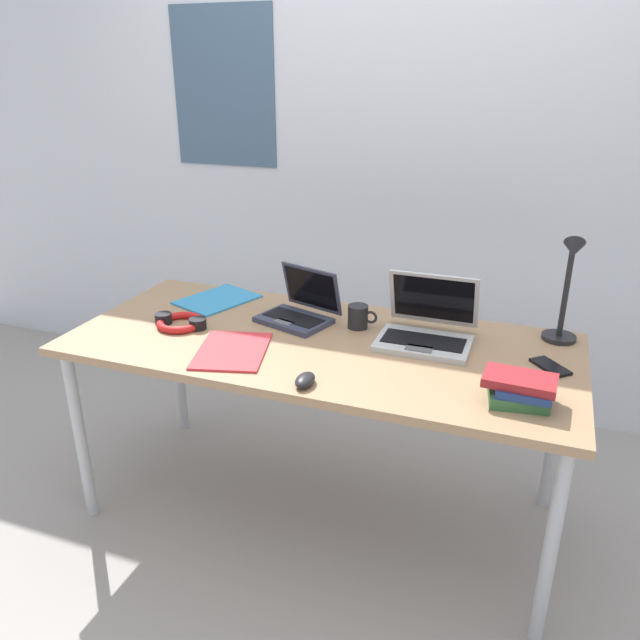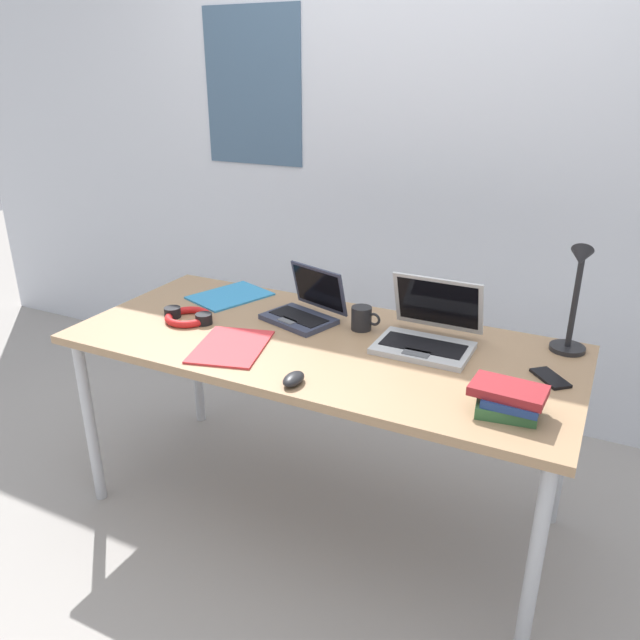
# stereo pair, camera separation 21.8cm
# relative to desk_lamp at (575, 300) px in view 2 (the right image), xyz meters

# --- Properties ---
(ground_plane) EXTENTS (12.00, 12.00, 0.00)m
(ground_plane) POSITION_rel_desk_lamp_xyz_m (-0.80, -0.28, -0.94)
(ground_plane) COLOR gray
(wall_back) EXTENTS (6.00, 0.13, 2.60)m
(wall_back) POSITION_rel_desk_lamp_xyz_m (-0.80, 0.82, 0.36)
(wall_back) COLOR silver
(wall_back) RESTS_ON ground_plane
(desk) EXTENTS (1.80, 0.80, 0.74)m
(desk) POSITION_rel_desk_lamp_xyz_m (-0.80, -0.28, -0.25)
(desk) COLOR #9E7A56
(desk) RESTS_ON ground_plane
(desk_lamp) EXTENTS (0.12, 0.18, 0.40)m
(desk_lamp) POSITION_rel_desk_lamp_xyz_m (0.00, 0.00, 0.00)
(desk_lamp) COLOR black
(desk_lamp) RESTS_ON desk
(laptop_near_mouse) EXTENTS (0.32, 0.30, 0.23)m
(laptop_near_mouse) POSITION_rel_desk_lamp_xyz_m (-0.44, -0.15, -0.15)
(laptop_near_mouse) COLOR #B7BABC
(laptop_near_mouse) RESTS_ON desk
(laptop_back_left) EXTENTS (0.32, 0.30, 0.20)m
(laptop_back_left) POSITION_rel_desk_lamp_xyz_m (-0.94, -0.12, -0.16)
(laptop_back_left) COLOR #33384C
(laptop_back_left) RESTS_ON desk
(computer_mouse) EXTENTS (0.06, 0.10, 0.03)m
(computer_mouse) POSITION_rel_desk_lamp_xyz_m (-0.73, -0.60, -0.18)
(computer_mouse) COLOR black
(computer_mouse) RESTS_ON desk
(cell_phone) EXTENTS (0.14, 0.14, 0.01)m
(cell_phone) POSITION_rel_desk_lamp_xyz_m (-0.02, -0.22, -0.19)
(cell_phone) COLOR black
(cell_phone) RESTS_ON desk
(headphones) EXTENTS (0.21, 0.18, 0.04)m
(headphones) POSITION_rel_desk_lamp_xyz_m (-1.34, -0.33, -0.18)
(headphones) COLOR red
(headphones) RESTS_ON desk
(book_stack) EXTENTS (0.21, 0.18, 0.08)m
(book_stack) POSITION_rel_desk_lamp_xyz_m (-0.10, -0.48, -0.16)
(book_stack) COLOR #336638
(book_stack) RESTS_ON desk
(paper_folder_front_right) EXTENTS (0.30, 0.36, 0.01)m
(paper_folder_front_right) POSITION_rel_desk_lamp_xyz_m (-1.05, -0.47, -0.19)
(paper_folder_front_right) COLOR red
(paper_folder_front_right) RESTS_ON desk
(paper_folder_center) EXTENTS (0.32, 0.37, 0.01)m
(paper_folder_center) POSITION_rel_desk_lamp_xyz_m (-1.35, -0.04, -0.19)
(paper_folder_center) COLOR #338CC6
(paper_folder_center) RESTS_ON desk
(coffee_mug) EXTENTS (0.11, 0.08, 0.09)m
(coffee_mug) POSITION_rel_desk_lamp_xyz_m (-0.71, -0.11, -0.15)
(coffee_mug) COLOR black
(coffee_mug) RESTS_ON desk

